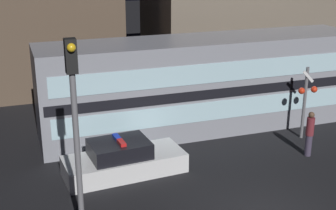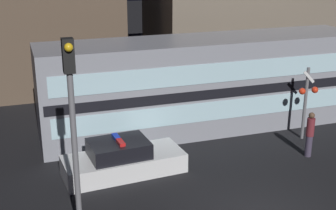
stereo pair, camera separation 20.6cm
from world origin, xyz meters
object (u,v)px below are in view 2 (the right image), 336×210
(train, at_px, (204,84))
(pedestrian, at_px, (310,134))
(traffic_light_corner, at_px, (73,116))
(crossing_signal_near, at_px, (307,98))
(police_car, at_px, (123,160))

(train, xyz_separation_m, pedestrian, (2.73, -4.21, -1.12))
(pedestrian, xyz_separation_m, traffic_light_corner, (-9.35, -2.39, 2.67))
(crossing_signal_near, height_order, traffic_light_corner, traffic_light_corner)
(police_car, bearing_deg, train, 31.39)
(police_car, relative_size, pedestrian, 2.44)
(train, height_order, pedestrian, train)
(police_car, xyz_separation_m, crossing_signal_near, (8.13, 0.65, 1.35))
(train, bearing_deg, pedestrian, -57.00)
(traffic_light_corner, bearing_deg, police_car, 58.24)
(pedestrian, xyz_separation_m, crossing_signal_near, (0.83, 1.58, 0.92))
(train, xyz_separation_m, police_car, (-4.57, -3.27, -1.55))
(train, relative_size, traffic_light_corner, 2.54)
(pedestrian, bearing_deg, traffic_light_corner, -165.66)
(train, bearing_deg, crossing_signal_near, -36.39)
(crossing_signal_near, bearing_deg, traffic_light_corner, -158.70)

